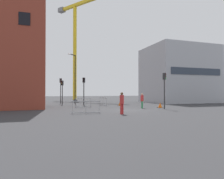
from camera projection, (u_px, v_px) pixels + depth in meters
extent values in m
plane|color=#333335|center=(128.00, 110.00, 20.46)|extent=(160.00, 160.00, 0.00)
cube|color=black|center=(24.00, 19.00, 20.24)|extent=(1.10, 0.06, 1.30)
cube|color=#A8AAB2|center=(178.00, 75.00, 36.88)|extent=(11.49, 9.53, 10.01)
cube|color=#2D3847|center=(197.00, 71.00, 32.32)|extent=(9.65, 0.08, 1.10)
cylinder|color=yellow|center=(75.00, 53.00, 50.42)|extent=(0.90, 0.90, 23.40)
cube|color=yellow|center=(83.00, 2.00, 48.98)|extent=(9.78, 13.14, 0.70)
cube|color=slate|center=(62.00, 10.00, 53.54)|extent=(2.03, 2.16, 1.10)
cylinder|color=black|center=(75.00, 79.00, 31.82)|extent=(0.14, 0.14, 7.76)
cube|color=black|center=(72.00, 55.00, 31.15)|extent=(1.10, 1.27, 0.10)
ellipsoid|color=silver|center=(70.00, 54.00, 30.42)|extent=(0.44, 0.24, 0.16)
cylinder|color=#2D2D30|center=(164.00, 94.00, 21.47)|extent=(0.12, 0.12, 3.18)
cube|color=#2D2D30|center=(164.00, 76.00, 21.49)|extent=(0.35, 0.36, 0.70)
sphere|color=#390605|center=(166.00, 74.00, 21.38)|extent=(0.11, 0.11, 0.11)
sphere|color=#3C2905|center=(166.00, 76.00, 21.38)|extent=(0.11, 0.11, 0.11)
sphere|color=green|center=(166.00, 78.00, 21.37)|extent=(0.11, 0.11, 0.11)
cylinder|color=#232326|center=(61.00, 93.00, 32.77)|extent=(0.12, 0.12, 3.40)
cube|color=#232326|center=(61.00, 80.00, 32.79)|extent=(0.37, 0.37, 0.70)
sphere|color=#390605|center=(62.00, 79.00, 32.71)|extent=(0.11, 0.11, 0.11)
sphere|color=#3C2905|center=(62.00, 80.00, 32.71)|extent=(0.11, 0.11, 0.11)
sphere|color=green|center=(61.00, 82.00, 32.71)|extent=(0.11, 0.11, 0.11)
cylinder|color=#2D2D30|center=(62.00, 95.00, 29.46)|extent=(0.12, 0.12, 2.84)
cube|color=#2D2D30|center=(62.00, 83.00, 29.49)|extent=(0.36, 0.37, 0.70)
sphere|color=#390605|center=(62.00, 81.00, 29.33)|extent=(0.11, 0.11, 0.11)
sphere|color=#F2A514|center=(62.00, 83.00, 29.33)|extent=(0.11, 0.11, 0.11)
sphere|color=#07330F|center=(62.00, 84.00, 29.32)|extent=(0.11, 0.11, 0.11)
cylinder|color=black|center=(84.00, 94.00, 28.04)|extent=(0.12, 0.12, 3.18)
cube|color=black|center=(84.00, 80.00, 28.06)|extent=(0.37, 0.37, 0.70)
sphere|color=#390605|center=(83.00, 79.00, 28.14)|extent=(0.11, 0.11, 0.11)
sphere|color=#3C2905|center=(83.00, 80.00, 28.13)|extent=(0.11, 0.11, 0.11)
sphere|color=green|center=(83.00, 82.00, 28.13)|extent=(0.11, 0.11, 0.11)
cylinder|color=red|center=(121.00, 109.00, 16.41)|extent=(0.14, 0.14, 0.86)
cylinder|color=red|center=(123.00, 109.00, 16.55)|extent=(0.14, 0.14, 0.86)
cylinder|color=red|center=(122.00, 99.00, 16.49)|extent=(0.34, 0.34, 0.72)
sphere|color=brown|center=(122.00, 94.00, 16.50)|extent=(0.23, 0.23, 0.23)
cylinder|color=#2D844C|center=(142.00, 105.00, 22.79)|extent=(0.14, 0.14, 0.81)
cylinder|color=#2D844C|center=(142.00, 105.00, 22.59)|extent=(0.14, 0.14, 0.81)
cylinder|color=red|center=(142.00, 98.00, 22.70)|extent=(0.34, 0.34, 0.67)
sphere|color=tan|center=(142.00, 94.00, 22.71)|extent=(0.22, 0.22, 0.22)
cube|color=gray|center=(86.00, 101.00, 16.95)|extent=(2.53, 0.20, 0.06)
cube|color=gray|center=(86.00, 113.00, 16.94)|extent=(2.53, 0.20, 0.06)
cylinder|color=gray|center=(72.00, 108.00, 16.65)|extent=(0.04, 0.04, 1.05)
cylinder|color=gray|center=(86.00, 107.00, 16.94)|extent=(0.04, 0.04, 1.05)
cylinder|color=gray|center=(99.00, 107.00, 17.24)|extent=(0.04, 0.04, 1.05)
cube|color=#9EA0A5|center=(83.00, 99.00, 23.66)|extent=(1.99, 0.17, 0.06)
cube|color=#9EA0A5|center=(83.00, 107.00, 23.65)|extent=(1.99, 0.17, 0.06)
cylinder|color=#9EA0A5|center=(76.00, 103.00, 23.33)|extent=(0.04, 0.04, 1.05)
cylinder|color=#9EA0A5|center=(83.00, 103.00, 23.65)|extent=(0.04, 0.04, 1.05)
cylinder|color=#9EA0A5|center=(91.00, 103.00, 23.98)|extent=(0.04, 0.04, 1.05)
cube|color=#9EA0A5|center=(103.00, 98.00, 27.41)|extent=(0.39, 2.40, 0.06)
cube|color=#9EA0A5|center=(103.00, 105.00, 27.40)|extent=(0.39, 2.40, 0.06)
cylinder|color=#9EA0A5|center=(106.00, 102.00, 26.43)|extent=(0.04, 0.04, 1.05)
cylinder|color=#9EA0A5|center=(103.00, 102.00, 27.41)|extent=(0.04, 0.04, 1.05)
cylinder|color=#9EA0A5|center=(100.00, 101.00, 28.38)|extent=(0.04, 0.04, 1.05)
cube|color=black|center=(120.00, 106.00, 27.16)|extent=(0.53, 0.53, 0.03)
cone|color=#E55B0F|center=(120.00, 104.00, 27.17)|extent=(0.41, 0.41, 0.54)
cube|color=black|center=(160.00, 108.00, 23.46)|extent=(0.62, 0.62, 0.03)
cone|color=#E55B0F|center=(160.00, 105.00, 23.46)|extent=(0.48, 0.48, 0.63)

